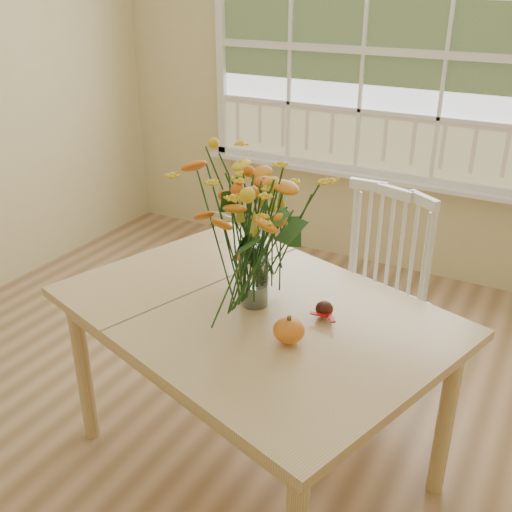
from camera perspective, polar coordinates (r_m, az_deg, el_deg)
The scene contains 9 objects.
floor at distance 3.07m, azimuth -6.77°, elevation -16.04°, with size 4.00×4.50×0.01m, color olive.
wall_back at distance 4.37m, azimuth 10.19°, elevation 16.16°, with size 4.00×0.02×2.70m, color beige.
window at distance 4.31m, azimuth 10.20°, elevation 18.48°, with size 2.42×0.12×1.74m.
dining_table at distance 2.45m, azimuth -0.23°, elevation -6.79°, with size 1.75×1.47×0.80m.
windsor_chair at distance 3.08m, azimuth 11.14°, elevation -2.81°, with size 0.60×0.59×1.06m.
flower_vase at distance 2.27m, azimuth -0.12°, elevation 3.45°, with size 0.51×0.51×0.61m.
pumpkin at distance 2.17m, azimuth 3.14°, elevation -7.20°, with size 0.12×0.12×0.09m, color orange.
turkey_figurine at distance 2.56m, azimuth -0.83°, elevation -1.71°, with size 0.10×0.08×0.12m.
dark_gourd at distance 2.34m, azimuth 6.52°, elevation -5.09°, with size 0.13×0.11×0.06m.
Camera 1 is at (1.41, -1.83, 2.01)m, focal length 42.00 mm.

